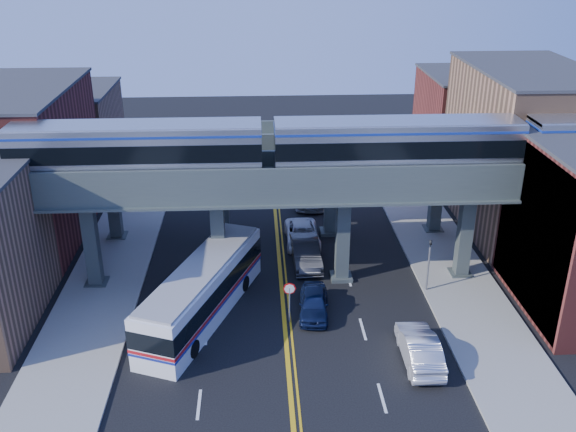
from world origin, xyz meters
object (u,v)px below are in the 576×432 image
object	(u,v)px
traffic_signal	(429,260)
car_lane_d	(312,191)
car_lane_a	(314,303)
transit_train	(397,144)
transit_bus	(202,291)
car_lane_b	(306,252)
car_lane_c	(302,235)
car_parked_curb	(420,348)
stop_sign	(290,296)

from	to	relation	value
traffic_signal	car_lane_d	bearing A→B (deg)	111.23
car_lane_a	car_lane_d	size ratio (longest dim) A/B	0.67
transit_train	transit_bus	size ratio (longest dim) A/B	3.71
transit_train	car_lane_b	bearing A→B (deg)	157.12
traffic_signal	car_lane_c	xyz separation A→B (m)	(-7.40, 7.28, -1.58)
traffic_signal	car_parked_curb	world-z (taller)	traffic_signal
car_lane_b	car_lane_c	bearing A→B (deg)	87.76
transit_train	car_lane_d	size ratio (longest dim) A/B	7.25
car_lane_c	stop_sign	bearing A→B (deg)	-99.18
transit_train	traffic_signal	xyz separation A→B (m)	(2.09, -2.00, -6.93)
transit_bus	car_parked_curb	distance (m)	12.88
traffic_signal	transit_bus	distance (m)	14.16
stop_sign	transit_bus	xyz separation A→B (m)	(-5.10, 0.99, -0.13)
transit_train	traffic_signal	distance (m)	7.51
stop_sign	car_parked_curb	bearing A→B (deg)	-31.52
transit_train	car_lane_a	xyz separation A→B (m)	(-5.31, -4.17, -8.50)
car_parked_curb	car_lane_b	bearing A→B (deg)	-64.55
car_lane_a	transit_bus	bearing A→B (deg)	-176.06
car_lane_b	car_parked_curb	distance (m)	12.49
transit_bus	car_lane_d	size ratio (longest dim) A/B	1.96
car_lane_c	car_parked_curb	world-z (taller)	car_parked_curb
car_lane_a	car_lane_b	distance (m)	6.41
stop_sign	traffic_signal	world-z (taller)	traffic_signal
transit_bus	car_lane_d	bearing A→B (deg)	-3.26
car_lane_b	car_lane_a	bearing A→B (deg)	-92.24
traffic_signal	car_lane_d	size ratio (longest dim) A/B	0.64
traffic_signal	car_lane_b	xyz separation A→B (m)	(-7.40, 4.24, -1.43)
car_lane_b	car_lane_c	world-z (taller)	car_lane_b
transit_train	car_lane_b	size ratio (longest dim) A/B	8.81
transit_bus	car_lane_a	xyz separation A→B (m)	(6.60, -0.16, -0.90)
transit_bus	car_lane_a	world-z (taller)	transit_bus
traffic_signal	car_lane_a	size ratio (longest dim) A/B	0.96
traffic_signal	car_lane_c	world-z (taller)	traffic_signal
stop_sign	car_lane_d	world-z (taller)	stop_sign
traffic_signal	car_parked_curb	bearing A→B (deg)	-107.19
car_lane_c	car_lane_d	xyz separation A→B (m)	(1.38, 8.20, 0.20)
transit_train	car_parked_curb	bearing A→B (deg)	-90.69
car_lane_d	car_lane_a	bearing A→B (deg)	-88.28
car_lane_b	car_lane_d	world-z (taller)	car_lane_d
car_lane_c	traffic_signal	bearing A→B (deg)	-45.42
transit_train	car_lane_c	xyz separation A→B (m)	(-5.31, 5.28, -8.51)
car_lane_b	transit_bus	bearing A→B (deg)	-138.80
stop_sign	car_lane_a	distance (m)	2.00
transit_train	car_lane_c	distance (m)	11.33
car_lane_b	car_lane_c	xyz separation A→B (m)	(0.00, 3.04, -0.14)
traffic_signal	car_lane_a	bearing A→B (deg)	-163.68
traffic_signal	car_lane_b	world-z (taller)	traffic_signal
car_lane_c	car_lane_d	world-z (taller)	car_lane_d
car_lane_c	car_lane_d	bearing A→B (deg)	79.53
traffic_signal	car_parked_curb	xyz separation A→B (m)	(-2.20, -7.11, -1.47)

